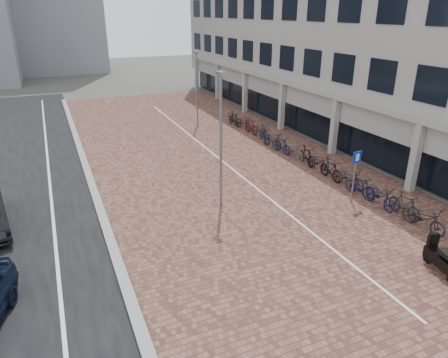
% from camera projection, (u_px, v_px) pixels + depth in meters
% --- Properties ---
extents(ground, '(140.00, 140.00, 0.00)m').
position_uv_depth(ground, '(299.00, 283.00, 13.01)').
color(ground, '#474442').
rests_on(ground, ground).
extents(plaza_brick, '(14.50, 42.00, 0.04)m').
position_uv_depth(plaza_brick, '(215.00, 158.00, 23.92)').
color(plaza_brick, brown).
rests_on(plaza_brick, ground).
extents(street_asphalt, '(8.00, 50.00, 0.03)m').
position_uv_depth(street_asphalt, '(6.00, 188.00, 19.90)').
color(street_asphalt, black).
rests_on(street_asphalt, ground).
extents(curb, '(0.35, 42.00, 0.14)m').
position_uv_depth(curb, '(89.00, 175.00, 21.30)').
color(curb, gray).
rests_on(curb, ground).
extents(lane_line, '(0.12, 44.00, 0.00)m').
position_uv_depth(lane_line, '(50.00, 182.00, 20.63)').
color(lane_line, white).
rests_on(lane_line, street_asphalt).
extents(parking_line, '(0.10, 30.00, 0.00)m').
position_uv_depth(parking_line, '(218.00, 157.00, 23.98)').
color(parking_line, white).
rests_on(parking_line, plaza_brick).
extents(office_building, '(8.40, 40.00, 15.00)m').
position_uv_depth(office_building, '(340.00, 4.00, 28.11)').
color(office_building, gray).
rests_on(office_building, ground).
extents(scooter_mid, '(0.92, 1.81, 1.19)m').
position_uv_depth(scooter_mid, '(443.00, 258.00, 13.24)').
color(scooter_mid, black).
rests_on(scooter_mid, ground).
extents(parking_sign, '(0.51, 0.13, 2.45)m').
position_uv_depth(parking_sign, '(355.00, 169.00, 17.77)').
color(parking_sign, slate).
rests_on(parking_sign, ground).
extents(lamp_near, '(0.12, 0.12, 5.75)m').
position_uv_depth(lamp_near, '(221.00, 143.00, 17.10)').
color(lamp_near, slate).
rests_on(lamp_near, ground).
extents(lamp_far, '(0.12, 0.12, 5.31)m').
position_uv_depth(lamp_far, '(197.00, 90.00, 29.71)').
color(lamp_far, slate).
rests_on(lamp_far, ground).
extents(bike_row, '(1.30, 20.42, 1.05)m').
position_uv_depth(bike_row, '(295.00, 150.00, 23.77)').
color(bike_row, black).
rests_on(bike_row, ground).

